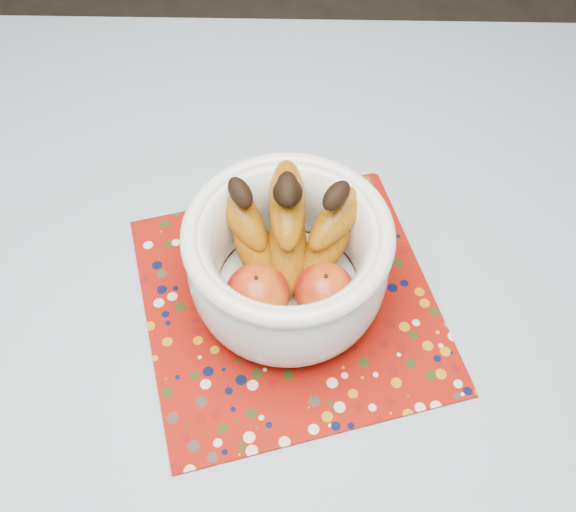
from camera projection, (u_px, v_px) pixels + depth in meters
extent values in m
plane|color=#2D2826|center=(257.00, 499.00, 1.49)|extent=(4.00, 4.00, 0.00)
cube|color=olive|center=(236.00, 346.00, 0.89)|extent=(1.20, 1.20, 0.04)
cylinder|color=olive|center=(26.00, 207.00, 1.51)|extent=(0.06, 0.06, 0.71)
cylinder|color=olive|center=(500.00, 215.00, 1.49)|extent=(0.06, 0.06, 0.71)
cube|color=#6488A7|center=(234.00, 337.00, 0.87)|extent=(1.32, 1.32, 0.01)
cube|color=maroon|center=(290.00, 302.00, 0.89)|extent=(0.46, 0.46, 0.00)
cylinder|color=white|center=(288.00, 294.00, 0.89)|extent=(0.13, 0.13, 0.01)
cylinder|color=white|center=(288.00, 289.00, 0.88)|extent=(0.18, 0.18, 0.01)
torus|color=white|center=(288.00, 233.00, 0.78)|extent=(0.25, 0.25, 0.02)
ellipsoid|color=maroon|center=(257.00, 294.00, 0.82)|extent=(0.08, 0.08, 0.07)
ellipsoid|color=maroon|center=(325.00, 292.00, 0.83)|extent=(0.08, 0.08, 0.07)
sphere|color=black|center=(288.00, 192.00, 0.78)|extent=(0.04, 0.04, 0.04)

